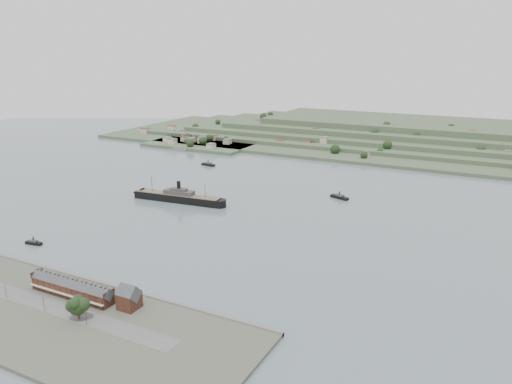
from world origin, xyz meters
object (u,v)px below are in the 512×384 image
at_px(fig_tree, 77,305).
at_px(terrace_row, 72,288).
at_px(tugboat, 34,243).
at_px(gabled_building, 129,298).
at_px(steamship, 175,197).

bearing_deg(fig_tree, terrace_row, 143.03).
distance_m(terrace_row, fig_tree, 28.16).
bearing_deg(tugboat, gabled_building, -18.49).
bearing_deg(fig_tree, steamship, 112.91).
distance_m(gabled_building, tugboat, 131.48).
bearing_deg(terrace_row, gabled_building, 6.12).
distance_m(terrace_row, tugboat, 98.43).
bearing_deg(gabled_building, steamship, 119.29).
bearing_deg(terrace_row, tugboat, 152.31).
bearing_deg(steamship, tugboat, -101.74).
height_order(terrace_row, steamship, steamship).
distance_m(gabled_building, fig_tree, 25.83).
bearing_deg(tugboat, terrace_row, -27.69).
xyz_separation_m(tugboat, fig_tree, (109.39, -62.50, 8.52)).
relative_size(terrace_row, steamship, 0.57).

